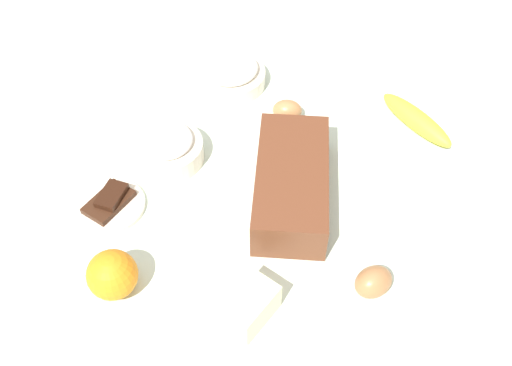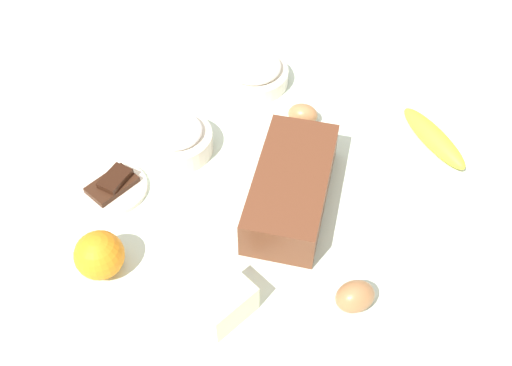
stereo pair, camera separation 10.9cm
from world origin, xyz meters
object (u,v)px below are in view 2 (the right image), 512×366
(egg_near_butter, at_px, (302,114))
(loaf_pan, at_px, (291,186))
(sugar_bowl, at_px, (177,138))
(chocolate_plate, at_px, (113,187))
(orange_fruit, at_px, (99,255))
(egg_beside_bowl, at_px, (355,296))
(banana, at_px, (433,138))
(butter_block, at_px, (225,303))
(flour_bowl, at_px, (254,72))

(egg_near_butter, bearing_deg, loaf_pan, -162.65)
(sugar_bowl, distance_m, chocolate_plate, 0.16)
(orange_fruit, xyz_separation_m, egg_beside_bowl, (0.12, -0.41, -0.02))
(sugar_bowl, height_order, orange_fruit, orange_fruit)
(banana, distance_m, egg_beside_bowl, 0.42)
(sugar_bowl, bearing_deg, orange_fruit, -174.33)
(sugar_bowl, relative_size, egg_near_butter, 2.28)
(egg_beside_bowl, bearing_deg, egg_near_butter, 34.05)
(butter_block, bearing_deg, chocolate_plate, 66.28)
(butter_block, relative_size, egg_near_butter, 1.46)
(flour_bowl, bearing_deg, sugar_bowl, 169.80)
(flour_bowl, xyz_separation_m, sugar_bowl, (-0.25, 0.05, 0.00))
(flour_bowl, bearing_deg, egg_near_butter, -116.31)
(flour_bowl, distance_m, chocolate_plate, 0.41)
(butter_block, distance_m, chocolate_plate, 0.34)
(flour_bowl, bearing_deg, orange_fruit, 178.36)
(butter_block, relative_size, chocolate_plate, 0.69)
(flour_bowl, relative_size, sugar_bowl, 1.09)
(orange_fruit, bearing_deg, banana, -38.63)
(orange_fruit, distance_m, chocolate_plate, 0.18)
(flour_bowl, distance_m, orange_fruit, 0.55)
(egg_beside_bowl, bearing_deg, butter_block, 119.62)
(flour_bowl, bearing_deg, loaf_pan, -142.76)
(banana, distance_m, butter_block, 0.56)
(loaf_pan, distance_m, chocolate_plate, 0.34)
(sugar_bowl, height_order, banana, sugar_bowl)
(butter_block, bearing_deg, sugar_bowl, 42.07)
(sugar_bowl, bearing_deg, chocolate_plate, 158.95)
(sugar_bowl, relative_size, chocolate_plate, 1.08)
(banana, xyz_separation_m, egg_near_butter, (-0.05, 0.26, 0.00))
(sugar_bowl, distance_m, banana, 0.51)
(egg_beside_bowl, relative_size, chocolate_plate, 0.51)
(flour_bowl, relative_size, egg_near_butter, 2.50)
(loaf_pan, relative_size, egg_near_butter, 4.88)
(sugar_bowl, bearing_deg, flour_bowl, -10.20)
(banana, xyz_separation_m, butter_block, (-0.52, 0.20, 0.01))
(loaf_pan, relative_size, orange_fruit, 3.60)
(butter_block, xyz_separation_m, egg_beside_bowl, (0.10, -0.18, -0.00))
(loaf_pan, height_order, sugar_bowl, loaf_pan)
(banana, bearing_deg, sugar_bowl, 117.21)
(flour_bowl, xyz_separation_m, orange_fruit, (-0.55, 0.02, 0.01))
(flour_bowl, height_order, chocolate_plate, flour_bowl)
(sugar_bowl, distance_m, egg_beside_bowl, 0.47)
(banana, distance_m, orange_fruit, 0.68)
(banana, relative_size, egg_near_butter, 3.08)
(loaf_pan, bearing_deg, chocolate_plate, 98.74)
(banana, relative_size, orange_fruit, 2.27)
(egg_beside_bowl, bearing_deg, loaf_pan, 49.15)
(orange_fruit, bearing_deg, loaf_pan, -39.57)
(banana, bearing_deg, flour_bowl, 87.41)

